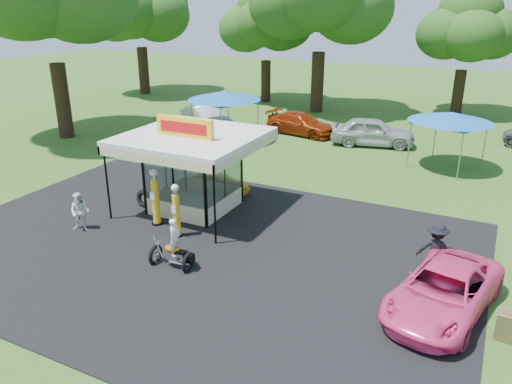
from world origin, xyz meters
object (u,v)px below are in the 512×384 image
gas_pump_left (155,198)px  motorcycle (174,248)px  gas_station_kiosk (194,170)px  spectator_east_a (436,250)px  kiosk_car (221,183)px  tent_east (451,118)px  a_frame_sign (506,328)px  tent_west (224,96)px  gas_pump_right (176,212)px  pink_sedan (444,291)px  bg_car_a (206,118)px  bg_car_c (373,132)px  spectator_west (80,212)px  bg_car_b (301,124)px

gas_pump_left → motorcycle: bearing=-43.7°
gas_station_kiosk → spectator_east_a: gas_station_kiosk is taller
kiosk_car → tent_east: size_ratio=0.64×
a_frame_sign → tent_west: 22.37m
gas_pump_right → tent_east: bearing=59.1°
pink_sedan → bg_car_a: 23.82m
gas_pump_left → gas_pump_right: size_ratio=1.12×
gas_pump_right → pink_sedan: (9.85, -0.64, -0.34)m
pink_sedan → tent_west: (-15.20, 13.69, 2.23)m
a_frame_sign → bg_car_c: bg_car_c is taller
motorcycle → tent_west: tent_west is taller
gas_pump_right → spectator_west: size_ratio=1.37×
gas_pump_right → pink_sedan: 9.87m
motorcycle → bg_car_c: bearing=80.9°
spectator_east_a → bg_car_a: 22.06m
bg_car_a → spectator_west: bearing=-135.8°
pink_sedan → gas_pump_right: bearing=-171.4°
gas_station_kiosk → gas_pump_left: (-0.48, -2.11, -0.62)m
pink_sedan → spectator_west: (-13.61, -0.59, 0.09)m
gas_pump_right → gas_station_kiosk: bearing=108.7°
gas_pump_left → pink_sedan: size_ratio=0.49×
spectator_east_a → tent_west: (-14.66, 11.60, 1.99)m
pink_sedan → tent_west: size_ratio=1.08×
tent_west → pink_sedan: bearing=-42.0°
kiosk_car → bg_car_b: (-0.66, 11.96, 0.24)m
bg_car_a → tent_east: bearing=-65.9°
motorcycle → tent_east: size_ratio=0.43×
gas_pump_left → spectator_east_a: gas_pump_left is taller
gas_pump_left → a_frame_sign: size_ratio=2.60×
bg_car_b → tent_west: bearing=145.3°
tent_west → bg_car_b: bearing=44.7°
tent_east → bg_car_a: bearing=174.7°
gas_station_kiosk → spectator_west: (-2.87, -3.87, -0.99)m
spectator_west → bg_car_c: bearing=45.7°
gas_pump_right → a_frame_sign: 11.65m
spectator_west → bg_car_b: size_ratio=0.32×
a_frame_sign → spectator_west: bearing=-176.1°
spectator_east_a → tent_east: 12.33m
gas_pump_left → bg_car_a: bearing=114.6°
motorcycle → pink_sedan: (8.56, 1.37, -0.04)m
bg_car_b → bg_car_c: (5.03, -0.59, 0.15)m
a_frame_sign → tent_east: bearing=107.4°
gas_station_kiosk → bg_car_a: size_ratio=1.10×
bg_car_b → bg_car_c: bearing=-86.0°
gas_station_kiosk → tent_east: 14.22m
pink_sedan → bg_car_b: size_ratio=1.01×
gas_pump_left → spectator_east_a: 10.72m
gas_station_kiosk → bg_car_a: 14.38m
a_frame_sign → bg_car_a: bg_car_a is taller
pink_sedan → tent_east: 14.48m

